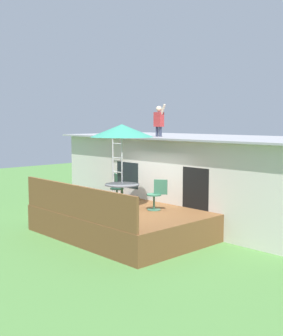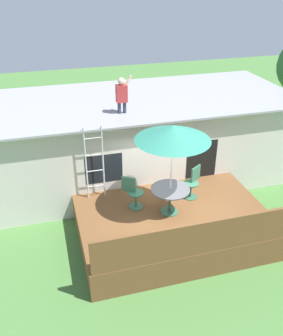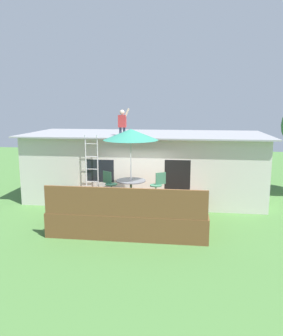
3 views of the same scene
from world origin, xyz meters
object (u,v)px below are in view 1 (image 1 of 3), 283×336
Objects in this scene: step_ladder at (117,165)px; patio_chair_left at (117,188)px; patio_umbrella at (122,131)px; patio_chair_right at (156,195)px; person_figure at (159,119)px; patio_table at (122,189)px.

step_ladder reaches higher than patio_chair_left.
patio_umbrella is 2.54m from step_ladder.
step_ladder is at bearing -48.27° from patio_chair_right.
person_figure reaches higher than patio_chair_left.
patio_table is 1.13× the size of patio_chair_left.
patio_umbrella is at bearing 0.00° from patio_chair_left.
patio_chair_right reaches higher than patio_table.
patio_umbrella is at bearing -0.00° from patio_chair_right.
person_figure is at bearing 107.29° from patio_umbrella.
patio_chair_right is at bearing -47.29° from person_figure.
patio_umbrella reaches higher than patio_table.
patio_table is 1.13× the size of patio_chair_right.
step_ladder is at bearing -136.42° from person_figure.
step_ladder is 1.98× the size of person_figure.
patio_umbrella is 2.46m from person_figure.
patio_chair_left is 1.00× the size of patio_chair_right.
step_ladder is 2.17m from person_figure.
patio_table is 1.07m from patio_chair_right.
patio_chair_left and patio_chair_right have the same top height.
patio_chair_left is at bearing 149.40° from patio_table.
patio_umbrella is 2.76× the size of patio_chair_right.
patio_umbrella is at bearing -72.71° from person_figure.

